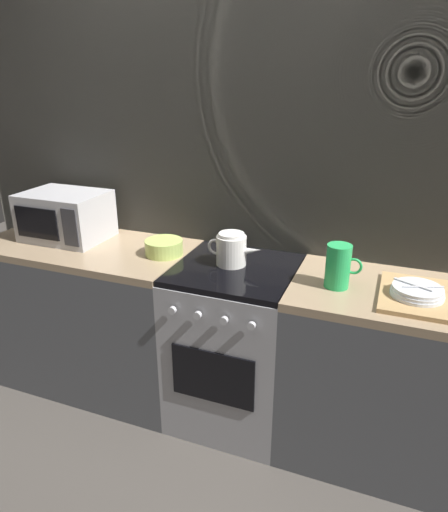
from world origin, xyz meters
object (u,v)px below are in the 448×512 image
stove_unit (234,344)px  dish_pile (417,294)px  kettle (232,249)px  pitcher (338,266)px  microwave (66,216)px  mixing_bowl (164,247)px

stove_unit → dish_pile: bearing=-3.0°
kettle → pitcher: pitcher is taller
stove_unit → kettle: bearing=137.9°
stove_unit → microwave: size_ratio=1.96×
pitcher → stove_unit: bearing=175.0°
mixing_bowl → pitcher: size_ratio=1.00×
stove_unit → kettle: (-0.03, 0.03, 0.53)m
mixing_bowl → stove_unit: bearing=-3.4°
kettle → dish_pile: 0.87m
stove_unit → microwave: 1.21m
mixing_bowl → dish_pile: bearing=-3.1°
microwave → pitcher: bearing=-3.6°
stove_unit → pitcher: pitcher is taller
microwave → pitcher: 1.56m
microwave → pitcher: microwave is taller
stove_unit → mixing_bowl: size_ratio=4.50×
dish_pile → kettle: bearing=175.4°
kettle → dish_pile: kettle is taller
microwave → kettle: 1.03m
microwave → mixing_bowl: bearing=-2.6°
pitcher → dish_pile: (0.33, 0.00, -0.08)m
microwave → dish_pile: bearing=-2.9°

